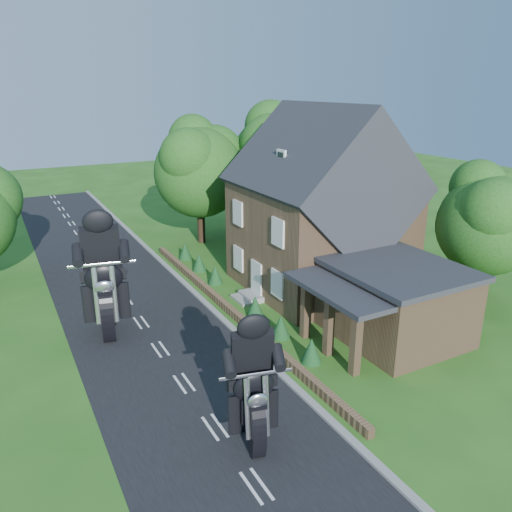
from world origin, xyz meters
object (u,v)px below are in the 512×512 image
house (320,212)px  motorcycle_lead (252,426)px  motorcycle_follow (108,316)px  garden_wall (229,309)px  annex (393,301)px

house → motorcycle_lead: size_ratio=6.74×
motorcycle_follow → garden_wall: bearing=-173.9°
annex → motorcycle_lead: (-9.12, -3.53, -1.06)m
garden_wall → annex: bearing=-46.2°
garden_wall → annex: (5.57, -5.80, 1.57)m
house → garden_wall: bearing=-170.8°
motorcycle_lead → motorcycle_follow: bearing=-63.0°
house → motorcycle_follow: (-12.12, -0.45, -3.44)m
garden_wall → motorcycle_follow: (-5.93, 0.55, 0.70)m
garden_wall → motorcycle_lead: 10.00m
motorcycle_follow → motorcycle_lead: bearing=114.9°
garden_wall → house: (6.19, 1.00, 4.14)m
annex → motorcycle_lead: annex is taller
garden_wall → motorcycle_follow: size_ratio=11.33×
house → motorcycle_follow: size_ratio=5.27×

